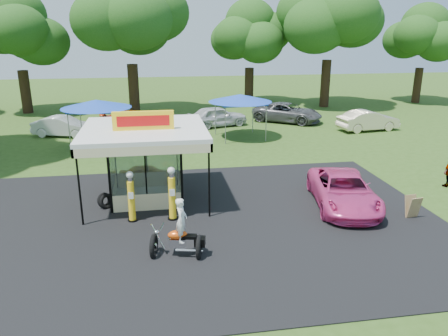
{
  "coord_description": "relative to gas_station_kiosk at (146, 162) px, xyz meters",
  "views": [
    {
      "loc": [
        -1.55,
        -14.19,
        7.49
      ],
      "look_at": [
        1.42,
        4.0,
        1.63
      ],
      "focal_mm": 35.0,
      "sensor_mm": 36.0,
      "label": 1
    }
  ],
  "objects": [
    {
      "name": "ground",
      "position": [
        2.0,
        -4.99,
        -1.78
      ],
      "size": [
        120.0,
        120.0,
        0.0
      ],
      "primitive_type": "plane",
      "color": "#2E4A17",
      "rests_on": "ground"
    },
    {
      "name": "asphalt_apron",
      "position": [
        2.0,
        -2.99,
        -1.76
      ],
      "size": [
        20.0,
        14.0,
        0.04
      ],
      "primitive_type": "cube",
      "color": "black",
      "rests_on": "ground"
    },
    {
      "name": "gas_station_kiosk",
      "position": [
        0.0,
        0.0,
        0.0
      ],
      "size": [
        5.4,
        5.4,
        4.18
      ],
      "color": "white",
      "rests_on": "ground"
    },
    {
      "name": "gas_pump_left",
      "position": [
        -0.6,
        -2.46,
        -0.75
      ],
      "size": [
        0.4,
        0.4,
        2.16
      ],
      "color": "black",
      "rests_on": "ground"
    },
    {
      "name": "gas_pump_right",
      "position": [
        1.03,
        -2.56,
        -0.69
      ],
      "size": [
        0.43,
        0.43,
        2.29
      ],
      "color": "black",
      "rests_on": "ground"
    },
    {
      "name": "motorcycle",
      "position": [
        1.13,
        -5.65,
        -0.92
      ],
      "size": [
        1.95,
        1.22,
        2.23
      ],
      "rotation": [
        0.0,
        0.0,
        -0.21
      ],
      "color": "black",
      "rests_on": "ground"
    },
    {
      "name": "spare_tires",
      "position": [
        -1.81,
        -0.84,
        -1.44
      ],
      "size": [
        0.86,
        0.8,
        0.71
      ],
      "rotation": [
        0.0,
        0.0,
        0.59
      ],
      "color": "black",
      "rests_on": "ground"
    },
    {
      "name": "a_frame_sign",
      "position": [
        10.84,
        -3.97,
        -1.3
      ],
      "size": [
        0.55,
        0.53,
        0.95
      ],
      "rotation": [
        0.0,
        0.0,
        0.11
      ],
      "color": "#593819",
      "rests_on": "ground"
    },
    {
      "name": "kiosk_car",
      "position": [
        -0.0,
        2.21,
        -1.3
      ],
      "size": [
        2.82,
        1.13,
        0.96
      ],
      "primitive_type": "imported",
      "rotation": [
        0.0,
        0.0,
        1.57
      ],
      "color": "yellow",
      "rests_on": "ground"
    },
    {
      "name": "pink_sedan",
      "position": [
        8.52,
        -2.32,
        -1.04
      ],
      "size": [
        3.38,
        5.69,
        1.48
      ],
      "primitive_type": "imported",
      "rotation": [
        0.0,
        0.0,
        -0.18
      ],
      "color": "#DD3C86",
      "rests_on": "ground"
    },
    {
      "name": "bg_car_a",
      "position": [
        -6.1,
        13.58,
        -1.05
      ],
      "size": [
        4.71,
        2.82,
        1.47
      ],
      "primitive_type": "imported",
      "rotation": [
        0.0,
        0.0,
        1.27
      ],
      "color": "silver",
      "rests_on": "ground"
    },
    {
      "name": "bg_car_b",
      "position": [
        -1.08,
        15.12,
        -1.06
      ],
      "size": [
        5.06,
        2.23,
        1.45
      ],
      "primitive_type": "imported",
      "rotation": [
        0.0,
        0.0,
        1.53
      ],
      "color": "#B12E0D",
      "rests_on": "ground"
    },
    {
      "name": "bg_car_c",
      "position": [
        5.5,
        15.18,
        -0.96
      ],
      "size": [
        5.2,
        3.3,
        1.65
      ],
      "primitive_type": "imported",
      "rotation": [
        0.0,
        0.0,
        1.87
      ],
      "color": "silver",
      "rests_on": "ground"
    },
    {
      "name": "bg_car_d",
      "position": [
        11.61,
        15.97,
        -0.98
      ],
      "size": [
        6.24,
        5.52,
        1.6
      ],
      "primitive_type": "imported",
      "rotation": [
        0.0,
        0.0,
        0.95
      ],
      "color": "#4D4D4F",
      "rests_on": "ground"
    },
    {
      "name": "bg_car_e",
      "position": [
        16.81,
        11.79,
        -1.0
      ],
      "size": [
        4.94,
        2.31,
        1.57
      ],
      "primitive_type": "imported",
      "rotation": [
        0.0,
        0.0,
        1.71
      ],
      "color": "beige",
      "rests_on": "ground"
    },
    {
      "name": "tent_west",
      "position": [
        -3.2,
        9.96,
        1.08
      ],
      "size": [
        4.53,
        4.53,
        3.16
      ],
      "rotation": [
        0.0,
        0.0,
        -0.1
      ],
      "color": "gray",
      "rests_on": "ground"
    },
    {
      "name": "tent_east",
      "position": [
        6.54,
        11.06,
        1.06
      ],
      "size": [
        4.5,
        4.5,
        3.14
      ],
      "rotation": [
        0.0,
        0.0,
        0.1
      ],
      "color": "gray",
      "rests_on": "ground"
    },
    {
      "name": "oak_far_b",
      "position": [
        -11.21,
        24.01,
        5.15
      ],
      "size": [
        9.11,
        9.11,
        10.86
      ],
      "color": "black",
      "rests_on": "ground"
    },
    {
      "name": "oak_far_c",
      "position": [
        -1.25,
        22.14,
        6.3
      ],
      "size": [
        10.8,
        10.8,
        12.73
      ],
      "color": "black",
      "rests_on": "ground"
    },
    {
      "name": "oak_far_d",
      "position": [
        10.48,
        25.97,
        4.77
      ],
      "size": [
        8.64,
        8.64,
        10.28
      ],
      "color": "black",
      "rests_on": "ground"
    },
    {
      "name": "oak_far_e",
      "position": [
        17.61,
        22.85,
        6.43
      ],
      "size": [
        10.81,
        10.81,
        12.87
      ],
      "color": "black",
      "rests_on": "ground"
    },
    {
      "name": "oak_far_f",
      "position": [
        28.29,
        23.71,
        4.58
      ],
      "size": [
        8.23,
        8.23,
        9.91
      ],
      "color": "black",
      "rests_on": "ground"
    }
  ]
}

